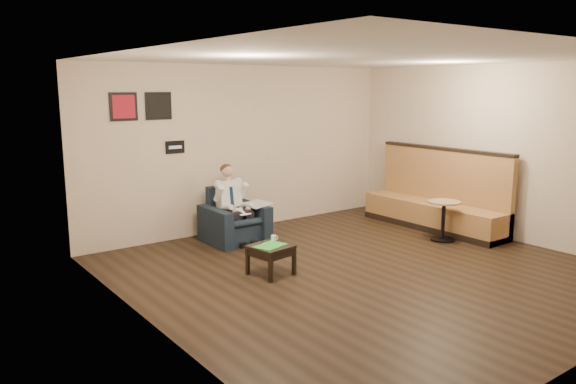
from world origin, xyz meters
TOP-DOWN VIEW (x-y plane):
  - ground at (0.00, 0.00)m, footprint 6.00×6.00m
  - wall_back at (0.00, 3.00)m, footprint 6.00×0.02m
  - wall_left at (-3.00, 0.00)m, footprint 0.02×6.00m
  - wall_right at (3.00, 0.00)m, footprint 0.02×6.00m
  - ceiling at (0.00, 0.00)m, footprint 6.00×6.00m
  - seating_sign at (-1.30, 2.98)m, footprint 0.32×0.02m
  - art_print_left at (-2.10, 2.98)m, footprint 0.42×0.03m
  - art_print_right at (-1.55, 2.98)m, footprint 0.42×0.03m
  - armchair at (-0.63, 2.31)m, footprint 0.89×0.89m
  - seated_man at (-0.63, 2.20)m, footprint 0.56×0.84m
  - lap_papers at (-0.63, 2.10)m, footprint 0.21×0.29m
  - newspaper at (-0.28, 2.22)m, footprint 0.40×0.48m
  - side_table at (-1.10, 0.64)m, footprint 0.56×0.56m
  - green_folder at (-1.12, 0.62)m, footprint 0.46×0.39m
  - coffee_mug at (-0.96, 0.77)m, footprint 0.08×0.08m
  - smartphone at (-1.08, 0.79)m, footprint 0.12×0.06m
  - banquette at (2.59, 0.97)m, footprint 0.64×2.70m
  - cafe_table at (2.09, 0.37)m, footprint 0.59×0.59m

SIDE VIEW (x-z plane):
  - ground at x=0.00m, z-range 0.00..0.00m
  - side_table at x=-1.10m, z-range 0.00..0.40m
  - cafe_table at x=2.09m, z-range 0.00..0.64m
  - smartphone at x=-1.08m, z-range 0.40..0.41m
  - green_folder at x=-1.12m, z-range 0.40..0.41m
  - armchair at x=-0.63m, z-range 0.00..0.86m
  - coffee_mug at x=-0.96m, z-range 0.40..0.48m
  - lap_papers at x=-0.63m, z-range 0.52..0.53m
  - newspaper at x=-0.28m, z-range 0.58..0.59m
  - seated_man at x=-0.63m, z-range 0.00..1.17m
  - banquette at x=2.59m, z-range 0.00..1.38m
  - wall_back at x=0.00m, z-range 0.00..2.80m
  - wall_left at x=-3.00m, z-range 0.00..2.80m
  - wall_right at x=3.00m, z-range 0.00..2.80m
  - seating_sign at x=-1.30m, z-range 1.40..1.60m
  - art_print_left at x=-2.10m, z-range 1.94..2.36m
  - art_print_right at x=-1.55m, z-range 1.94..2.36m
  - ceiling at x=0.00m, z-range 2.79..2.81m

